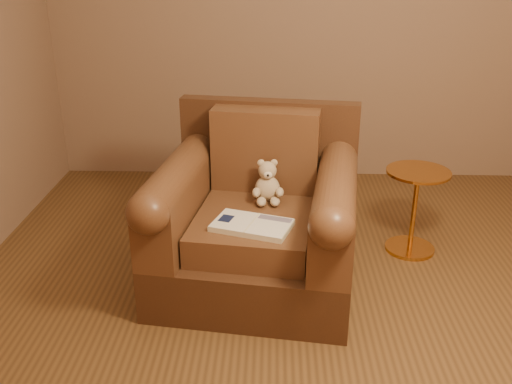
{
  "coord_description": "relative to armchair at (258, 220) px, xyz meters",
  "views": [
    {
      "loc": [
        -0.29,
        -2.42,
        1.71
      ],
      "look_at": [
        -0.38,
        0.27,
        0.57
      ],
      "focal_mm": 40.0,
      "sensor_mm": 36.0,
      "label": 1
    }
  ],
  "objects": [
    {
      "name": "floor",
      "position": [
        0.37,
        -0.36,
        -0.36
      ],
      "size": [
        4.0,
        4.0,
        0.0
      ],
      "primitive_type": "plane",
      "color": "brown",
      "rests_on": "ground"
    },
    {
      "name": "armchair",
      "position": [
        0.0,
        0.0,
        0.0
      ],
      "size": [
        1.15,
        1.11,
        0.93
      ],
      "rotation": [
        0.0,
        0.0,
        -0.14
      ],
      "color": "#422616",
      "rests_on": "floor"
    },
    {
      "name": "teddy_bear",
      "position": [
        0.05,
        0.08,
        0.17
      ],
      "size": [
        0.17,
        0.19,
        0.24
      ],
      "rotation": [
        0.0,
        0.0,
        0.06
      ],
      "color": "tan",
      "rests_on": "armchair"
    },
    {
      "name": "guidebook",
      "position": [
        -0.02,
        -0.26,
        0.1
      ],
      "size": [
        0.43,
        0.33,
        0.03
      ],
      "rotation": [
        0.0,
        0.0,
        -0.32
      ],
      "color": "beige",
      "rests_on": "armchair"
    },
    {
      "name": "side_table",
      "position": [
        0.93,
        0.35,
        -0.08
      ],
      "size": [
        0.37,
        0.37,
        0.52
      ],
      "color": "gold",
      "rests_on": "floor"
    }
  ]
}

